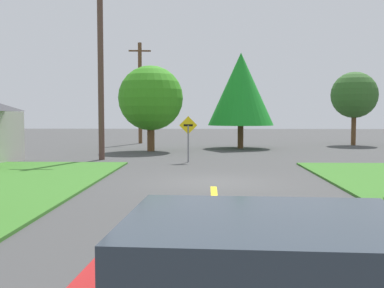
{
  "coord_description": "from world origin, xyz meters",
  "views": [
    {
      "loc": [
        -0.21,
        -16.13,
        2.39
      ],
      "look_at": [
        -0.82,
        2.22,
        1.21
      ],
      "focal_mm": 43.31,
      "sensor_mm": 36.0,
      "label": 1
    }
  ],
  "objects_px": {
    "utility_pole_mid": "(101,68)",
    "oak_tree_left": "(241,89)",
    "oak_tree_right": "(151,98)",
    "pine_tree_center": "(354,95)",
    "utility_pole_far": "(140,92)",
    "direction_sign": "(188,134)"
  },
  "relations": [
    {
      "from": "utility_pole_mid",
      "to": "oak_tree_left",
      "type": "bearing_deg",
      "value": 46.83
    },
    {
      "from": "oak_tree_right",
      "to": "utility_pole_mid",
      "type": "bearing_deg",
      "value": -108.37
    },
    {
      "from": "pine_tree_center",
      "to": "oak_tree_right",
      "type": "height_order",
      "value": "pine_tree_center"
    },
    {
      "from": "pine_tree_center",
      "to": "oak_tree_right",
      "type": "xyz_separation_m",
      "value": [
        -15.01,
        -6.46,
        -0.45
      ]
    },
    {
      "from": "utility_pole_mid",
      "to": "oak_tree_right",
      "type": "bearing_deg",
      "value": 71.63
    },
    {
      "from": "utility_pole_far",
      "to": "oak_tree_right",
      "type": "bearing_deg",
      "value": -77.0
    },
    {
      "from": "utility_pole_mid",
      "to": "direction_sign",
      "type": "height_order",
      "value": "utility_pole_mid"
    },
    {
      "from": "direction_sign",
      "to": "oak_tree_right",
      "type": "height_order",
      "value": "oak_tree_right"
    },
    {
      "from": "pine_tree_center",
      "to": "oak_tree_right",
      "type": "relative_size",
      "value": 1.03
    },
    {
      "from": "utility_pole_mid",
      "to": "pine_tree_center",
      "type": "height_order",
      "value": "utility_pole_mid"
    },
    {
      "from": "oak_tree_left",
      "to": "oak_tree_right",
      "type": "height_order",
      "value": "oak_tree_left"
    },
    {
      "from": "utility_pole_far",
      "to": "pine_tree_center",
      "type": "distance_m",
      "value": 16.94
    },
    {
      "from": "direction_sign",
      "to": "pine_tree_center",
      "type": "relative_size",
      "value": 0.41
    },
    {
      "from": "utility_pole_far",
      "to": "direction_sign",
      "type": "relative_size",
      "value": 3.57
    },
    {
      "from": "utility_pole_mid",
      "to": "pine_tree_center",
      "type": "relative_size",
      "value": 1.65
    },
    {
      "from": "utility_pole_mid",
      "to": "direction_sign",
      "type": "distance_m",
      "value": 5.82
    },
    {
      "from": "direction_sign",
      "to": "oak_tree_left",
      "type": "distance_m",
      "value": 10.48
    },
    {
      "from": "utility_pole_far",
      "to": "utility_pole_mid",
      "type": "bearing_deg",
      "value": -90.2
    },
    {
      "from": "utility_pole_far",
      "to": "oak_tree_right",
      "type": "relative_size",
      "value": 1.49
    },
    {
      "from": "direction_sign",
      "to": "oak_tree_right",
      "type": "distance_m",
      "value": 7.67
    },
    {
      "from": "utility_pole_mid",
      "to": "direction_sign",
      "type": "bearing_deg",
      "value": -14.23
    },
    {
      "from": "utility_pole_far",
      "to": "direction_sign",
      "type": "bearing_deg",
      "value": -73.0
    }
  ]
}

